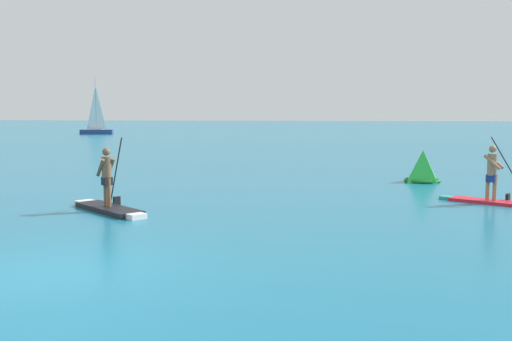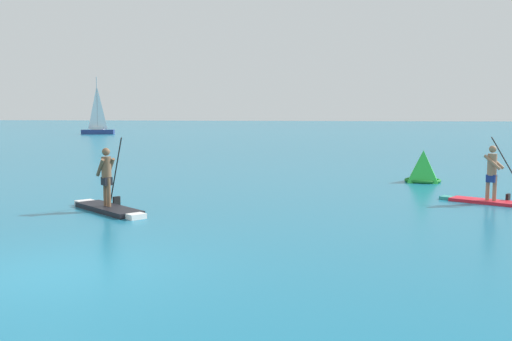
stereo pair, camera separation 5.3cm
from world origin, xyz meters
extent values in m
plane|color=#196B8C|center=(0.00, 0.00, 0.00)|extent=(440.00, 440.00, 0.00)
cube|color=black|center=(-1.93, 5.60, 0.07)|extent=(2.53, 2.10, 0.13)
cube|color=white|center=(-3.12, 6.46, 0.07)|extent=(0.56, 0.59, 0.13)
cube|color=white|center=(-0.73, 4.74, 0.07)|extent=(0.51, 0.54, 0.13)
cylinder|color=brown|center=(-2.06, 5.70, 0.52)|extent=(0.11, 0.11, 0.77)
cylinder|color=brown|center=(-1.90, 5.59, 0.52)|extent=(0.11, 0.11, 0.77)
cube|color=black|center=(-1.98, 5.64, 0.81)|extent=(0.34, 0.33, 0.22)
cylinder|color=brown|center=(-1.98, 5.64, 1.19)|extent=(0.26, 0.26, 0.56)
sphere|color=brown|center=(-1.98, 5.64, 1.60)|extent=(0.21, 0.21, 0.21)
cylinder|color=brown|center=(-2.11, 5.55, 1.19)|extent=(0.38, 0.31, 0.53)
cylinder|color=brown|center=(-1.93, 5.79, 1.19)|extent=(0.38, 0.31, 0.53)
cylinder|color=black|center=(-2.00, 6.21, 1.04)|extent=(0.65, 0.49, 1.88)
cube|color=black|center=(-2.00, 6.21, 0.15)|extent=(0.18, 0.21, 0.32)
cube|color=red|center=(8.57, 9.20, 0.05)|extent=(2.76, 1.90, 0.09)
cube|color=teal|center=(7.20, 9.94, 0.05)|extent=(0.50, 0.52, 0.09)
cylinder|color=#997051|center=(8.43, 9.28, 0.46)|extent=(0.11, 0.11, 0.74)
cylinder|color=#997051|center=(8.26, 9.37, 0.46)|extent=(0.11, 0.11, 0.74)
cube|color=navy|center=(8.35, 9.32, 0.74)|extent=(0.33, 0.32, 0.22)
cylinder|color=#997051|center=(8.35, 9.32, 1.14)|extent=(0.26, 0.26, 0.63)
sphere|color=#997051|center=(8.35, 9.32, 1.59)|extent=(0.21, 0.21, 0.21)
cylinder|color=#997051|center=(8.46, 9.43, 1.22)|extent=(0.47, 0.33, 0.46)
cylinder|color=#997051|center=(8.32, 9.16, 1.22)|extent=(0.47, 0.33, 0.46)
cylinder|color=black|center=(8.86, 9.54, 1.03)|extent=(0.99, 0.58, 1.81)
cube|color=black|center=(8.86, 9.54, 0.11)|extent=(0.17, 0.21, 0.32)
pyramid|color=green|center=(6.76, 14.39, 0.61)|extent=(1.60, 1.60, 1.23)
torus|color=#167226|center=(6.76, 14.39, 0.06)|extent=(1.37, 1.37, 0.12)
cube|color=navy|center=(-31.47, 59.65, 0.30)|extent=(4.30, 2.22, 0.61)
cylinder|color=#B2B2B7|center=(-31.47, 59.65, 4.05)|extent=(0.12, 0.12, 6.88)
pyramid|color=white|center=(-31.47, 59.65, 3.56)|extent=(1.88, 0.25, 5.69)
cube|color=silver|center=(-31.47, 59.65, 0.79)|extent=(1.65, 1.15, 0.37)
camera|label=1|loc=(5.19, -8.11, 2.59)|focal=39.51mm
camera|label=2|loc=(5.25, -8.10, 2.59)|focal=39.51mm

